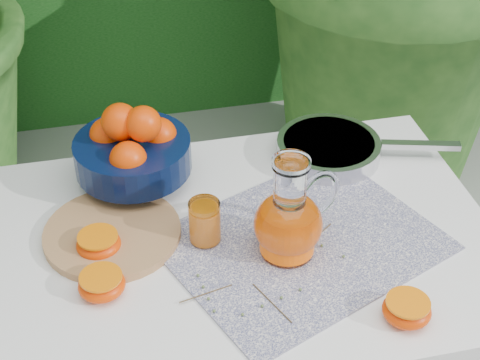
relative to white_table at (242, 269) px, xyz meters
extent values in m
cube|color=white|center=(0.00, 0.00, 0.06)|extent=(1.00, 0.70, 0.04)
cylinder|color=white|center=(-0.45, 0.30, -0.31)|extent=(0.04, 0.04, 0.71)
cylinder|color=white|center=(0.45, 0.30, -0.31)|extent=(0.04, 0.04, 0.71)
cube|color=#0D1349|center=(0.11, -0.04, 0.08)|extent=(0.61, 0.55, 0.00)
cylinder|color=#A9754C|center=(-0.25, 0.06, 0.09)|extent=(0.29, 0.29, 0.02)
cylinder|color=black|center=(-0.18, 0.23, 0.10)|extent=(0.11, 0.11, 0.04)
cylinder|color=black|center=(-0.18, 0.23, 0.15)|extent=(0.29, 0.29, 0.07)
sphere|color=#D95002|center=(-0.23, 0.27, 0.18)|extent=(0.09, 0.09, 0.08)
sphere|color=#D95002|center=(-0.12, 0.24, 0.18)|extent=(0.09, 0.09, 0.08)
sphere|color=#D95002|center=(-0.20, 0.17, 0.18)|extent=(0.09, 0.09, 0.08)
sphere|color=#D95002|center=(-0.17, 0.29, 0.18)|extent=(0.09, 0.09, 0.08)
sphere|color=#D95002|center=(-0.20, 0.24, 0.23)|extent=(0.09, 0.09, 0.08)
sphere|color=#D95002|center=(-0.16, 0.21, 0.24)|extent=(0.09, 0.09, 0.07)
cylinder|color=white|center=(0.07, -0.06, 0.09)|extent=(0.13, 0.13, 0.01)
ellipsoid|color=white|center=(0.07, -0.06, 0.15)|extent=(0.17, 0.17, 0.12)
cylinder|color=white|center=(0.07, -0.06, 0.25)|extent=(0.08, 0.08, 0.08)
cylinder|color=white|center=(0.07, -0.06, 0.29)|extent=(0.09, 0.09, 0.01)
torus|color=white|center=(0.14, -0.03, 0.19)|extent=(0.10, 0.05, 0.10)
cylinder|color=#DE5004|center=(0.07, -0.06, 0.14)|extent=(0.14, 0.14, 0.09)
cylinder|color=white|center=(-0.07, 0.01, 0.13)|extent=(0.08, 0.08, 0.09)
cylinder|color=orange|center=(-0.07, 0.01, 0.12)|extent=(0.07, 0.07, 0.07)
cylinder|color=orange|center=(-0.07, 0.01, 0.16)|extent=(0.06, 0.06, 0.00)
cylinder|color=silver|center=(0.25, 0.23, 0.10)|extent=(0.28, 0.28, 0.04)
cylinder|color=silver|center=(0.25, 0.23, 0.12)|extent=(0.25, 0.25, 0.01)
cube|color=silver|center=(0.45, 0.18, 0.12)|extent=(0.17, 0.07, 0.01)
ellipsoid|color=#D95002|center=(-0.28, -0.09, 0.10)|extent=(0.10, 0.10, 0.04)
cylinder|color=orange|center=(-0.28, -0.09, 0.12)|extent=(0.09, 0.09, 0.00)
ellipsoid|color=#D95002|center=(-0.27, 0.02, 0.10)|extent=(0.10, 0.10, 0.04)
cylinder|color=orange|center=(-0.27, 0.02, 0.12)|extent=(0.09, 0.09, 0.00)
ellipsoid|color=#D95002|center=(0.23, -0.26, 0.10)|extent=(0.10, 0.10, 0.04)
cylinder|color=orange|center=(0.23, -0.26, 0.12)|extent=(0.09, 0.09, 0.00)
cylinder|color=#4F3B24|center=(0.01, -0.18, 0.09)|extent=(0.05, 0.10, 0.00)
sphere|color=#546836|center=(-0.04, -0.20, 0.09)|extent=(0.01, 0.01, 0.01)
sphere|color=#546836|center=(-0.01, -0.19, 0.09)|extent=(0.01, 0.01, 0.01)
sphere|color=#546836|center=(0.03, -0.18, 0.09)|extent=(0.01, 0.01, 0.01)
sphere|color=#546836|center=(0.07, -0.16, 0.09)|extent=(0.01, 0.01, 0.01)
cylinder|color=#4F3B24|center=(0.13, -0.04, 0.09)|extent=(0.11, 0.08, 0.00)
sphere|color=#546836|center=(0.08, 0.01, 0.09)|extent=(0.01, 0.01, 0.01)
sphere|color=#546836|center=(0.11, -0.02, 0.09)|extent=(0.01, 0.01, 0.01)
sphere|color=#546836|center=(0.14, -0.06, 0.09)|extent=(0.01, 0.01, 0.01)
sphere|color=#546836|center=(0.17, -0.10, 0.09)|extent=(0.01, 0.01, 0.01)
cylinder|color=#4F3B24|center=(-0.10, -0.13, 0.09)|extent=(0.10, 0.02, 0.00)
sphere|color=#546836|center=(-0.09, -0.18, 0.09)|extent=(0.01, 0.01, 0.01)
sphere|color=#546836|center=(-0.10, -0.15, 0.09)|extent=(0.01, 0.01, 0.01)
sphere|color=#546836|center=(-0.10, -0.12, 0.09)|extent=(0.01, 0.01, 0.01)
sphere|color=#546836|center=(-0.10, -0.09, 0.09)|extent=(0.01, 0.01, 0.01)
camera|label=1|loc=(-0.24, -1.04, 1.05)|focal=55.00mm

